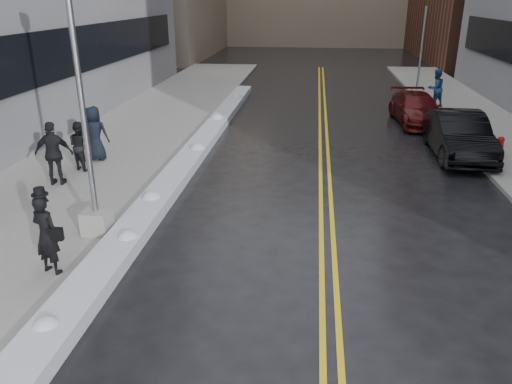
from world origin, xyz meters
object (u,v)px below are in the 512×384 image
(lamppost, at_px, (87,142))
(pedestrian_d, at_px, (54,154))
(pedestrian_b, at_px, (80,146))
(pedestrian_c, at_px, (95,133))
(pedestrian_east, at_px, (436,88))
(pedestrian_fedora, at_px, (47,234))
(fire_hydrant, at_px, (500,145))
(car_black, at_px, (459,135))
(car_maroon, at_px, (417,109))
(traffic_signal, at_px, (423,36))

(lamppost, distance_m, pedestrian_d, 4.38)
(pedestrian_b, relative_size, pedestrian_c, 0.86)
(pedestrian_east, bearing_deg, pedestrian_fedora, 29.52)
(fire_hydrant, distance_m, car_black, 1.54)
(fire_hydrant, height_order, car_maroon, car_maroon)
(pedestrian_d, height_order, car_maroon, pedestrian_d)
(pedestrian_fedora, xyz_separation_m, car_black, (11.00, 10.14, -0.21))
(pedestrian_d, height_order, car_black, pedestrian_d)
(pedestrian_c, relative_size, pedestrian_d, 0.97)
(fire_hydrant, bearing_deg, traffic_signal, 92.05)
(lamppost, height_order, pedestrian_c, lamppost)
(pedestrian_b, xyz_separation_m, pedestrian_d, (-0.15, -1.48, 0.17))
(traffic_signal, bearing_deg, pedestrian_east, -90.61)
(pedestrian_b, relative_size, pedestrian_d, 0.83)
(pedestrian_c, height_order, car_black, pedestrian_c)
(fire_hydrant, bearing_deg, pedestrian_d, -162.20)
(pedestrian_fedora, xyz_separation_m, pedestrian_b, (-2.33, 6.64, -0.06))
(pedestrian_d, bearing_deg, pedestrian_b, -104.12)
(pedestrian_east, bearing_deg, fire_hydrant, 65.62)
(traffic_signal, xyz_separation_m, pedestrian_d, (-14.48, -18.81, -2.24))
(lamppost, bearing_deg, car_maroon, 52.76)
(traffic_signal, relative_size, pedestrian_c, 3.05)
(pedestrian_fedora, relative_size, pedestrian_d, 0.89)
(pedestrian_c, relative_size, car_maroon, 0.41)
(pedestrian_east, bearing_deg, lamppost, 27.02)
(traffic_signal, height_order, pedestrian_east, traffic_signal)
(pedestrian_b, distance_m, pedestrian_d, 1.50)
(fire_hydrant, relative_size, pedestrian_fedora, 0.41)
(pedestrian_b, height_order, car_maroon, pedestrian_b)
(pedestrian_east, relative_size, car_black, 0.39)
(lamppost, relative_size, pedestrian_d, 3.77)
(lamppost, relative_size, traffic_signal, 1.27)
(traffic_signal, height_order, pedestrian_fedora, traffic_signal)
(lamppost, height_order, pedestrian_fedora, lamppost)
(fire_hydrant, xyz_separation_m, pedestrian_fedora, (-12.50, -9.98, 0.50))
(pedestrian_d, bearing_deg, car_black, -168.08)
(traffic_signal, bearing_deg, fire_hydrant, -87.95)
(pedestrian_fedora, distance_m, pedestrian_d, 5.73)
(car_black, bearing_deg, car_maroon, 96.68)
(pedestrian_c, height_order, pedestrian_east, pedestrian_east)
(pedestrian_east, xyz_separation_m, car_maroon, (-1.53, -3.34, -0.43))
(fire_hydrant, xyz_separation_m, traffic_signal, (-0.50, 14.00, 2.85))
(pedestrian_fedora, distance_m, pedestrian_east, 22.24)
(pedestrian_fedora, relative_size, pedestrian_c, 0.91)
(pedestrian_c, bearing_deg, pedestrian_east, -143.98)
(lamppost, distance_m, car_black, 13.64)
(pedestrian_fedora, bearing_deg, fire_hydrant, -124.04)
(traffic_signal, distance_m, pedestrian_d, 23.84)
(pedestrian_fedora, bearing_deg, car_black, -119.97)
(fire_hydrant, xyz_separation_m, pedestrian_d, (-14.98, -4.81, 0.61))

